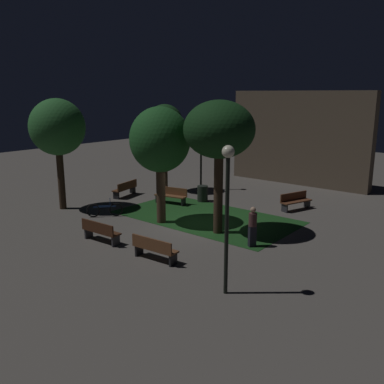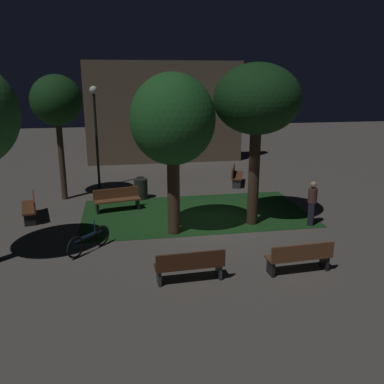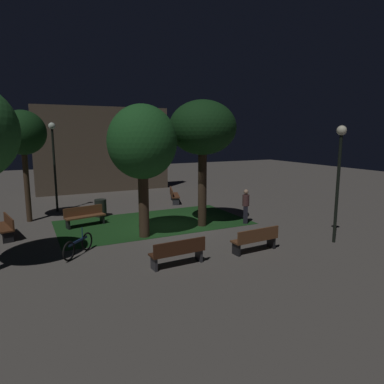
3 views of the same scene
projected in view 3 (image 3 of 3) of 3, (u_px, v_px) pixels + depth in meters
ground_plane at (168, 227)px, 15.59m from camera, size 60.00×60.00×0.00m
grass_lawn at (154, 223)px, 16.28m from camera, size 8.64×4.73×0.01m
bench_front_right at (178, 252)px, 10.88m from camera, size 1.82×0.57×0.88m
bench_by_lamp at (256, 239)px, 12.20m from camera, size 1.83×0.59×0.88m
bench_near_trees at (174, 195)px, 20.93m from camera, size 1.04×1.86×0.88m
bench_corner at (85, 216)px, 15.65m from camera, size 1.86×0.84×0.88m
bench_lawn_edge at (6, 226)px, 13.88m from camera, size 0.84×1.86×0.88m
tree_tall_center at (203, 129)px, 15.02m from camera, size 2.95×2.95×5.61m
tree_back_left at (23, 134)px, 15.82m from camera, size 2.09×2.09×5.23m
tree_near_wall at (142, 143)px, 13.45m from camera, size 2.73×2.73×5.30m
lamp_post_plaza_east at (339, 164)px, 12.86m from camera, size 0.36×0.36×4.46m
lamp_post_near_wall at (54, 152)px, 18.09m from camera, size 0.36×0.36×4.72m
trash_bin at (101, 208)px, 17.40m from camera, size 0.58×0.58×0.88m
bicycle at (78, 246)px, 11.88m from camera, size 1.20×1.35×0.93m
pedestrian at (246, 206)px, 16.03m from camera, size 0.32×0.34×1.61m
building_wall_backdrop at (104, 150)px, 24.59m from camera, size 9.39×0.80×6.01m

